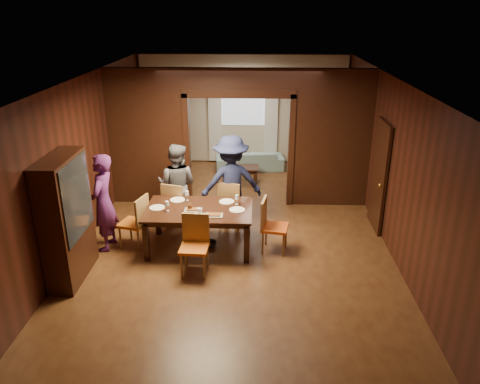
{
  "coord_description": "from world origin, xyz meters",
  "views": [
    {
      "loc": [
        0.38,
        -7.89,
        4.07
      ],
      "look_at": [
        0.1,
        -0.4,
        1.05
      ],
      "focal_mm": 35.0,
      "sensor_mm": 36.0,
      "label": 1
    }
  ],
  "objects_px": {
    "chair_far_r": "(232,203)",
    "chair_near": "(194,246)",
    "person_purple": "(103,203)",
    "coffee_table": "(242,175)",
    "chair_right": "(275,226)",
    "dining_table": "(200,228)",
    "person_grey": "(177,185)",
    "chair_far_l": "(177,205)",
    "person_navy": "(231,182)",
    "chair_left": "(133,222)",
    "sofa": "(250,160)",
    "hutch": "(67,219)"
  },
  "relations": [
    {
      "from": "hutch",
      "to": "person_purple",
      "type": "bearing_deg",
      "value": 74.71
    },
    {
      "from": "person_navy",
      "to": "dining_table",
      "type": "distance_m",
      "value": 1.17
    },
    {
      "from": "hutch",
      "to": "person_navy",
      "type": "bearing_deg",
      "value": 38.35
    },
    {
      "from": "chair_near",
      "to": "hutch",
      "type": "distance_m",
      "value": 2.0
    },
    {
      "from": "person_navy",
      "to": "chair_left",
      "type": "bearing_deg",
      "value": 14.74
    },
    {
      "from": "hutch",
      "to": "dining_table",
      "type": "bearing_deg",
      "value": 28.01
    },
    {
      "from": "person_navy",
      "to": "chair_far_r",
      "type": "height_order",
      "value": "person_navy"
    },
    {
      "from": "person_grey",
      "to": "chair_left",
      "type": "distance_m",
      "value": 1.21
    },
    {
      "from": "chair_far_r",
      "to": "chair_near",
      "type": "bearing_deg",
      "value": 87.15
    },
    {
      "from": "person_grey",
      "to": "sofa",
      "type": "relative_size",
      "value": 0.94
    },
    {
      "from": "person_navy",
      "to": "chair_far_l",
      "type": "height_order",
      "value": "person_navy"
    },
    {
      "from": "chair_right",
      "to": "person_purple",
      "type": "bearing_deg",
      "value": 99.88
    },
    {
      "from": "chair_right",
      "to": "dining_table",
      "type": "bearing_deg",
      "value": 97.05
    },
    {
      "from": "dining_table",
      "to": "person_purple",
      "type": "bearing_deg",
      "value": -177.76
    },
    {
      "from": "person_navy",
      "to": "chair_left",
      "type": "relative_size",
      "value": 1.89
    },
    {
      "from": "person_grey",
      "to": "chair_far_r",
      "type": "relative_size",
      "value": 1.69
    },
    {
      "from": "chair_far_l",
      "to": "chair_near",
      "type": "bearing_deg",
      "value": 124.23
    },
    {
      "from": "person_purple",
      "to": "chair_left",
      "type": "relative_size",
      "value": 1.8
    },
    {
      "from": "coffee_table",
      "to": "chair_near",
      "type": "relative_size",
      "value": 0.82
    },
    {
      "from": "coffee_table",
      "to": "chair_left",
      "type": "relative_size",
      "value": 0.82
    },
    {
      "from": "chair_far_r",
      "to": "chair_left",
      "type": "bearing_deg",
      "value": 40.65
    },
    {
      "from": "sofa",
      "to": "coffee_table",
      "type": "xyz_separation_m",
      "value": [
        -0.16,
        -1.0,
        -0.06
      ]
    },
    {
      "from": "person_navy",
      "to": "sofa",
      "type": "bearing_deg",
      "value": -107.89
    },
    {
      "from": "chair_far_l",
      "to": "person_navy",
      "type": "bearing_deg",
      "value": -156.46
    },
    {
      "from": "person_navy",
      "to": "sofa",
      "type": "relative_size",
      "value": 1.04
    },
    {
      "from": "person_grey",
      "to": "dining_table",
      "type": "distance_m",
      "value": 1.2
    },
    {
      "from": "chair_right",
      "to": "chair_far_r",
      "type": "relative_size",
      "value": 1.0
    },
    {
      "from": "person_grey",
      "to": "sofa",
      "type": "xyz_separation_m",
      "value": [
        1.35,
        3.36,
        -0.56
      ]
    },
    {
      "from": "person_purple",
      "to": "chair_left",
      "type": "height_order",
      "value": "person_purple"
    },
    {
      "from": "chair_near",
      "to": "sofa",
      "type": "bearing_deg",
      "value": 84.36
    },
    {
      "from": "dining_table",
      "to": "chair_far_r",
      "type": "xyz_separation_m",
      "value": [
        0.52,
        0.9,
        0.1
      ]
    },
    {
      "from": "person_purple",
      "to": "coffee_table",
      "type": "height_order",
      "value": "person_purple"
    },
    {
      "from": "chair_right",
      "to": "chair_far_r",
      "type": "xyz_separation_m",
      "value": [
        -0.81,
        0.96,
        0.0
      ]
    },
    {
      "from": "sofa",
      "to": "chair_far_l",
      "type": "relative_size",
      "value": 1.81
    },
    {
      "from": "dining_table",
      "to": "hutch",
      "type": "bearing_deg",
      "value": -151.99
    },
    {
      "from": "person_purple",
      "to": "person_navy",
      "type": "distance_m",
      "value": 2.38
    },
    {
      "from": "chair_right",
      "to": "chair_far_l",
      "type": "height_order",
      "value": "same"
    },
    {
      "from": "chair_near",
      "to": "hutch",
      "type": "bearing_deg",
      "value": -172.35
    },
    {
      "from": "person_purple",
      "to": "chair_near",
      "type": "relative_size",
      "value": 1.8
    },
    {
      "from": "person_grey",
      "to": "dining_table",
      "type": "bearing_deg",
      "value": 130.0
    },
    {
      "from": "person_navy",
      "to": "chair_right",
      "type": "distance_m",
      "value": 1.34
    },
    {
      "from": "dining_table",
      "to": "chair_far_l",
      "type": "distance_m",
      "value": 0.93
    },
    {
      "from": "chair_left",
      "to": "chair_far_l",
      "type": "height_order",
      "value": "same"
    },
    {
      "from": "person_navy",
      "to": "chair_far_r",
      "type": "relative_size",
      "value": 1.89
    },
    {
      "from": "chair_right",
      "to": "chair_far_r",
      "type": "bearing_deg",
      "value": 49.95
    },
    {
      "from": "dining_table",
      "to": "hutch",
      "type": "distance_m",
      "value": 2.25
    },
    {
      "from": "dining_table",
      "to": "chair_left",
      "type": "xyz_separation_m",
      "value": [
        -1.18,
        0.01,
        0.1
      ]
    },
    {
      "from": "coffee_table",
      "to": "person_navy",
      "type": "bearing_deg",
      "value": -93.1
    },
    {
      "from": "person_purple",
      "to": "hutch",
      "type": "xyz_separation_m",
      "value": [
        -0.26,
        -0.95,
        0.13
      ]
    },
    {
      "from": "chair_left",
      "to": "chair_near",
      "type": "bearing_deg",
      "value": 69.59
    }
  ]
}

